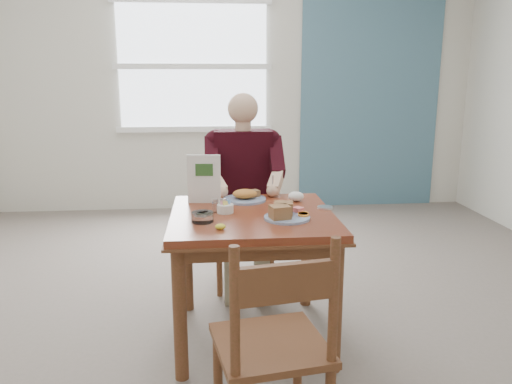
{
  "coord_description": "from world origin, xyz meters",
  "views": [
    {
      "loc": [
        -0.22,
        -2.67,
        1.49
      ],
      "look_at": [
        0.02,
        0.0,
        0.87
      ],
      "focal_mm": 35.0,
      "sensor_mm": 36.0,
      "label": 1
    }
  ],
  "objects": [
    {
      "name": "near_plate",
      "position": [
        0.17,
        -0.13,
        0.78
      ],
      "size": [
        0.27,
        0.27,
        0.08
      ],
      "color": "white",
      "rests_on": "table"
    },
    {
      "name": "napkin",
      "position": [
        0.29,
        0.25,
        0.78
      ],
      "size": [
        0.1,
        0.09,
        0.06
      ],
      "primitive_type": "ellipsoid",
      "rotation": [
        0.0,
        0.0,
        -0.09
      ],
      "color": "white",
      "rests_on": "table"
    },
    {
      "name": "chair_far",
      "position": [
        0.0,
        0.8,
        0.48
      ],
      "size": [
        0.42,
        0.42,
        0.95
      ],
      "color": "brown",
      "rests_on": "ground"
    },
    {
      "name": "caddy",
      "position": [
        -0.15,
        0.02,
        0.78
      ],
      "size": [
        0.1,
        0.1,
        0.07
      ],
      "color": "white",
      "rests_on": "table"
    },
    {
      "name": "wall_back",
      "position": [
        0.0,
        3.0,
        1.4
      ],
      "size": [
        5.5,
        0.0,
        5.5
      ],
      "primitive_type": "plane",
      "rotation": [
        1.57,
        0.0,
        0.0
      ],
      "color": "beige",
      "rests_on": "ground"
    },
    {
      "name": "shakers",
      "position": [
        -0.18,
        0.04,
        0.79
      ],
      "size": [
        0.08,
        0.04,
        0.08
      ],
      "color": "white",
      "rests_on": "table"
    },
    {
      "name": "creamer",
      "position": [
        -0.27,
        -0.15,
        0.78
      ],
      "size": [
        0.13,
        0.13,
        0.05
      ],
      "color": "white",
      "rests_on": "table"
    },
    {
      "name": "diner",
      "position": [
        0.0,
        0.71,
        0.81
      ],
      "size": [
        0.53,
        0.56,
        1.39
      ],
      "color": "gray",
      "rests_on": "chair_far"
    },
    {
      "name": "chair_near",
      "position": [
        0.0,
        -0.96,
        0.48
      ],
      "size": [
        0.48,
        0.48,
        0.95
      ],
      "color": "brown",
      "rests_on": "ground"
    },
    {
      "name": "menu",
      "position": [
        -0.27,
        0.26,
        0.9
      ],
      "size": [
        0.2,
        0.03,
        0.29
      ],
      "color": "white",
      "rests_on": "table"
    },
    {
      "name": "far_plate",
      "position": [
        -0.02,
        0.3,
        0.78
      ],
      "size": [
        0.34,
        0.34,
        0.07
      ],
      "color": "white",
      "rests_on": "table"
    },
    {
      "name": "table",
      "position": [
        0.0,
        0.0,
        0.64
      ],
      "size": [
        0.92,
        0.92,
        0.75
      ],
      "color": "maroon",
      "rests_on": "ground"
    },
    {
      "name": "accent_panel",
      "position": [
        1.6,
        2.98,
        1.4
      ],
      "size": [
        1.6,
        0.02,
        2.8
      ],
      "primitive_type": "cube",
      "color": "#446B7E",
      "rests_on": "ground"
    },
    {
      "name": "metal_dish",
      "position": [
        0.43,
        0.06,
        0.76
      ],
      "size": [
        0.11,
        0.11,
        0.01
      ],
      "primitive_type": "cylinder",
      "rotation": [
        0.0,
        0.0,
        0.23
      ],
      "color": "silver",
      "rests_on": "table"
    },
    {
      "name": "window",
      "position": [
        -0.4,
        2.97,
        1.6
      ],
      "size": [
        1.72,
        0.04,
        1.42
      ],
      "color": "white",
      "rests_on": "wall_back"
    },
    {
      "name": "lemon_wedge",
      "position": [
        -0.18,
        -0.29,
        0.76
      ],
      "size": [
        0.06,
        0.04,
        0.03
      ],
      "primitive_type": "ellipsoid",
      "rotation": [
        0.0,
        0.0,
        -0.08
      ],
      "color": "yellow",
      "rests_on": "table"
    },
    {
      "name": "floor",
      "position": [
        0.0,
        0.0,
        0.0
      ],
      "size": [
        6.0,
        6.0,
        0.0
      ],
      "primitive_type": "plane",
      "color": "#655D52",
      "rests_on": "ground"
    }
  ]
}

